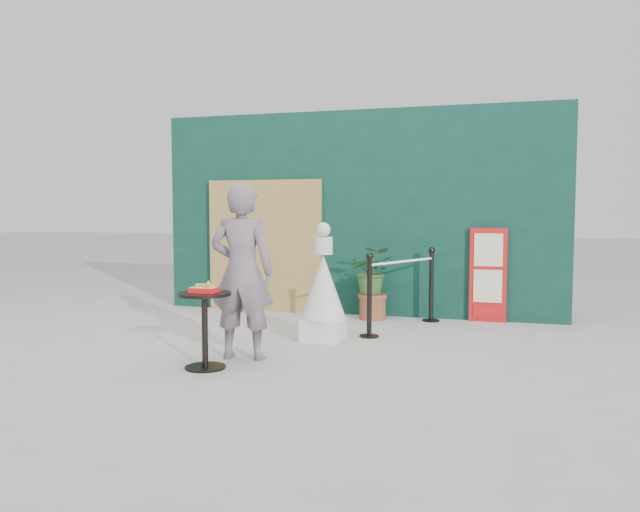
% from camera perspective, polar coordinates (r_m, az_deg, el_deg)
% --- Properties ---
extents(ground, '(60.00, 60.00, 0.00)m').
position_cam_1_polar(ground, '(6.47, -3.08, -9.65)').
color(ground, '#ADAAA5').
rests_on(ground, ground).
extents(back_wall, '(6.00, 0.30, 3.00)m').
position_cam_1_polar(back_wall, '(9.30, 3.44, 3.94)').
color(back_wall, '#0A3025').
rests_on(back_wall, ground).
extents(bamboo_fence, '(1.80, 0.08, 2.00)m').
position_cam_1_polar(bamboo_fence, '(9.54, -5.09, 0.93)').
color(bamboo_fence, tan).
rests_on(bamboo_fence, ground).
extents(woman, '(0.71, 0.51, 1.83)m').
position_cam_1_polar(woman, '(6.50, -7.15, -1.42)').
color(woman, slate).
rests_on(woman, ground).
extents(menu_board, '(0.50, 0.07, 1.30)m').
position_cam_1_polar(menu_board, '(8.91, 15.11, -1.70)').
color(menu_board, red).
rests_on(menu_board, ground).
extents(statue, '(0.55, 0.55, 1.40)m').
position_cam_1_polar(statue, '(7.41, 0.30, -3.34)').
color(statue, silver).
rests_on(statue, ground).
extents(cafe_table, '(0.52, 0.52, 0.75)m').
position_cam_1_polar(cafe_table, '(6.21, -10.50, -5.60)').
color(cafe_table, black).
rests_on(cafe_table, ground).
extents(food_basket, '(0.26, 0.19, 0.11)m').
position_cam_1_polar(food_basket, '(6.17, -10.51, -2.95)').
color(food_basket, red).
rests_on(food_basket, cafe_table).
extents(planter, '(0.61, 0.53, 1.04)m').
position_cam_1_polar(planter, '(8.83, 4.84, -1.94)').
color(planter, brown).
rests_on(planter, ground).
extents(stanchion_barrier, '(0.84, 1.54, 1.03)m').
position_cam_1_polar(stanchion_barrier, '(8.20, 7.54, -3.19)').
color(stanchion_barrier, black).
rests_on(stanchion_barrier, ground).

